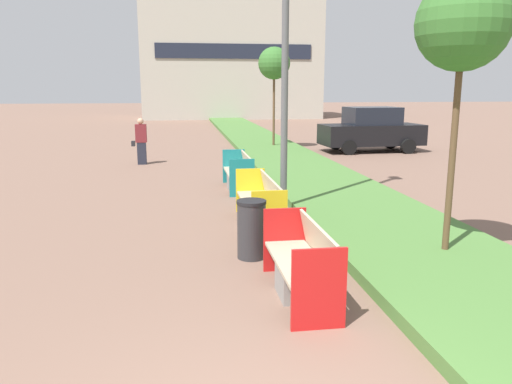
# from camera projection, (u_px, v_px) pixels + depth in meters

# --- Properties ---
(planter_grass_strip) EXTENTS (2.80, 120.00, 0.18)m
(planter_grass_strip) POSITION_uv_depth(u_px,v_px,m) (305.00, 172.00, 15.32)
(planter_grass_strip) COLOR #4C7A38
(planter_grass_strip) RESTS_ON ground
(building_backdrop) EXTENTS (15.40, 8.44, 10.21)m
(building_backdrop) POSITION_uv_depth(u_px,v_px,m) (230.00, 60.00, 45.23)
(building_backdrop) COLOR #B2AD9E
(building_backdrop) RESTS_ON ground
(bench_red_frame) EXTENTS (0.65, 1.89, 0.94)m
(bench_red_frame) POSITION_uv_depth(u_px,v_px,m) (302.00, 269.00, 6.37)
(bench_red_frame) COLOR gray
(bench_red_frame) RESTS_ON ground
(bench_yellow_frame) EXTENTS (0.65, 2.41, 0.94)m
(bench_yellow_frame) POSITION_uv_depth(u_px,v_px,m) (261.00, 207.00, 9.63)
(bench_yellow_frame) COLOR gray
(bench_yellow_frame) RESTS_ON ground
(bench_teal_frame) EXTENTS (0.65, 1.99, 0.94)m
(bench_teal_frame) POSITION_uv_depth(u_px,v_px,m) (239.00, 175.00, 13.18)
(bench_teal_frame) COLOR gray
(bench_teal_frame) RESTS_ON ground
(litter_bin) EXTENTS (0.46, 0.46, 0.93)m
(litter_bin) POSITION_uv_depth(u_px,v_px,m) (251.00, 229.00, 7.79)
(litter_bin) COLOR #2D2D30
(litter_bin) RESTS_ON ground
(sapling_tree_near) EXTENTS (1.34, 1.34, 4.20)m
(sapling_tree_near) POSITION_uv_depth(u_px,v_px,m) (463.00, 25.00, 7.06)
(sapling_tree_near) COLOR brown
(sapling_tree_near) RESTS_ON ground
(sapling_tree_far) EXTENTS (1.37, 1.37, 4.35)m
(sapling_tree_far) POSITION_uv_depth(u_px,v_px,m) (274.00, 64.00, 21.21)
(sapling_tree_far) COLOR brown
(sapling_tree_far) RESTS_ON ground
(pedestrian_walking) EXTENTS (0.53, 0.24, 1.61)m
(pedestrian_walking) POSITION_uv_depth(u_px,v_px,m) (141.00, 141.00, 17.39)
(pedestrian_walking) COLOR #232633
(pedestrian_walking) RESTS_ON ground
(parked_car_distant) EXTENTS (4.28, 2.00, 1.86)m
(parked_car_distant) POSITION_uv_depth(u_px,v_px,m) (371.00, 130.00, 20.90)
(parked_car_distant) COLOR black
(parked_car_distant) RESTS_ON ground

